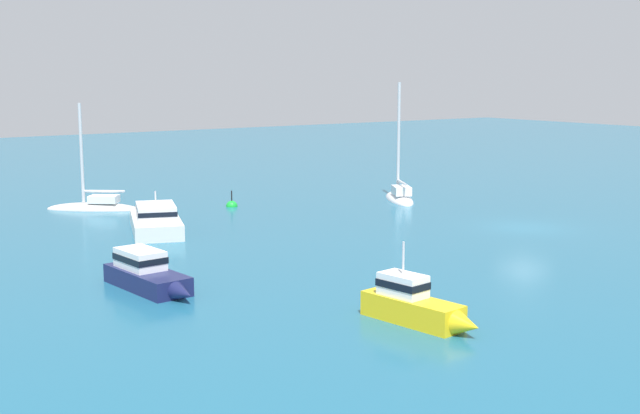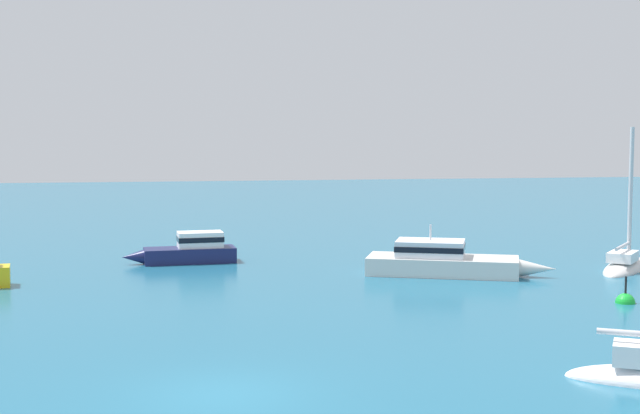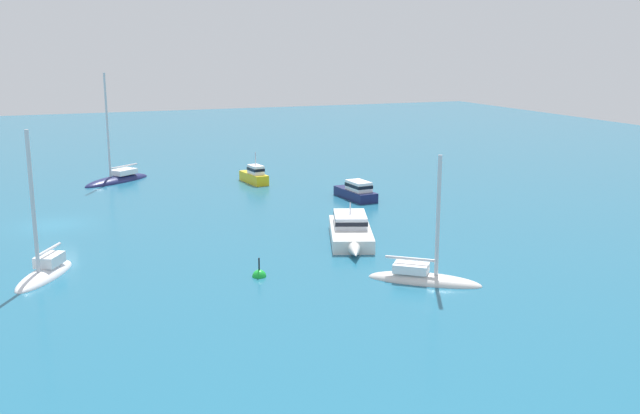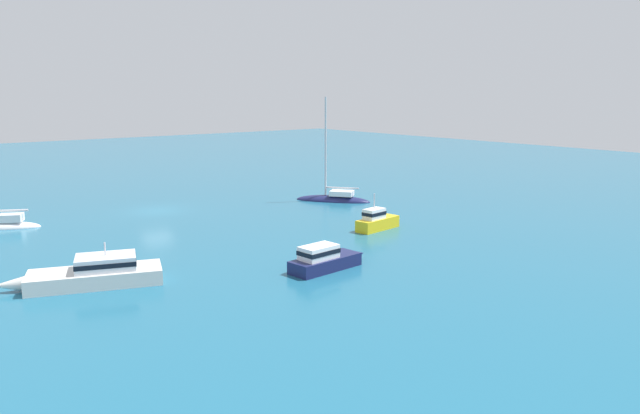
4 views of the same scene
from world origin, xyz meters
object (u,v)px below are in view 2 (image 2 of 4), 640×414
sailboat (625,266)px  cabin_cruiser (444,261)px  launch (189,250)px  channel_buoy (625,303)px

sailboat → cabin_cruiser: size_ratio=0.84×
launch → cabin_cruiser: size_ratio=0.66×
sailboat → channel_buoy: 8.17m
launch → channel_buoy: bearing=136.6°
cabin_cruiser → sailboat: bearing=21.6°
sailboat → channel_buoy: (-3.68, -7.30, -0.15)m
sailboat → channel_buoy: sailboat is taller
sailboat → launch: (-19.20, 4.89, 0.44)m
sailboat → launch: bearing=114.5°
sailboat → channel_buoy: bearing=-168.0°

